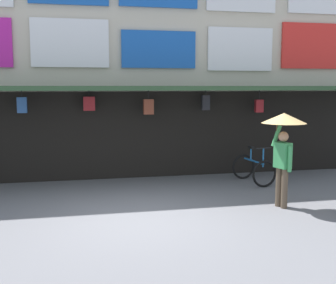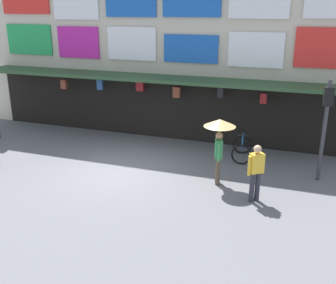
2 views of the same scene
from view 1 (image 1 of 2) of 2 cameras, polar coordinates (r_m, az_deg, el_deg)
ground_plane at (r=8.72m, az=-4.30°, el=-10.28°), size 80.00×80.00×0.00m
shopfront at (r=12.91m, az=-7.29°, el=13.22°), size 18.00×2.60×8.00m
bicycle_parked at (r=12.01m, az=11.35°, el=-3.53°), size 0.87×1.24×1.05m
pedestrian_with_umbrella at (r=9.56m, az=15.15°, el=1.14°), size 0.96×0.96×2.08m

